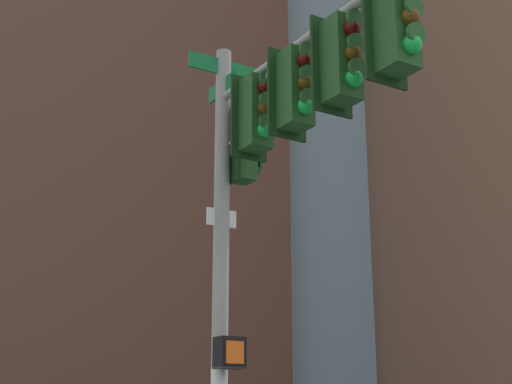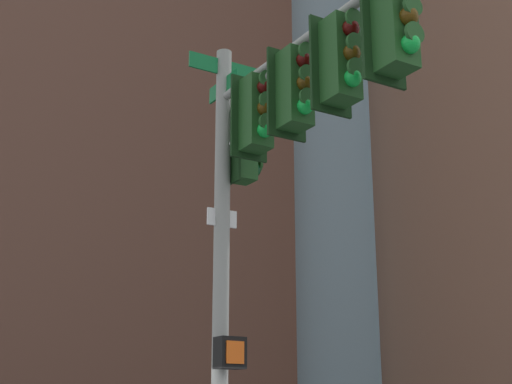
# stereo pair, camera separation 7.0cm
# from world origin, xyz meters

# --- Properties ---
(signal_pole_assembly) EXTENTS (1.67, 4.45, 7.01)m
(signal_pole_assembly) POSITION_xyz_m (0.70, -1.00, 5.08)
(signal_pole_assembly) COLOR gray
(signal_pole_assembly) RESTS_ON ground_plane
(building_brick_midblock) EXTENTS (22.61, 15.25, 32.73)m
(building_brick_midblock) POSITION_xyz_m (-0.32, 34.22, 16.36)
(building_brick_midblock) COLOR brown
(building_brick_midblock) RESTS_ON ground_plane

